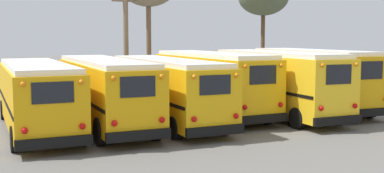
{
  "coord_description": "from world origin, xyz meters",
  "views": [
    {
      "loc": [
        -9.41,
        -21.46,
        4.04
      ],
      "look_at": [
        0.0,
        -0.12,
        1.61
      ],
      "focal_mm": 45.0,
      "sensor_mm": 36.0,
      "label": 1
    }
  ],
  "objects_px": {
    "school_bus_0": "(36,94)",
    "utility_pole": "(126,42)",
    "school_bus_3": "(211,81)",
    "school_bus_1": "(104,89)",
    "school_bus_5": "(311,77)",
    "school_bus_2": "(166,88)",
    "school_bus_4": "(276,81)"
  },
  "relations": [
    {
      "from": "school_bus_0",
      "to": "utility_pole",
      "type": "height_order",
      "value": "utility_pole"
    },
    {
      "from": "school_bus_1",
      "to": "school_bus_3",
      "type": "relative_size",
      "value": 1.08
    },
    {
      "from": "school_bus_3",
      "to": "school_bus_4",
      "type": "relative_size",
      "value": 1.01
    },
    {
      "from": "school_bus_0",
      "to": "school_bus_4",
      "type": "relative_size",
      "value": 1.05
    },
    {
      "from": "school_bus_1",
      "to": "utility_pole",
      "type": "relative_size",
      "value": 1.46
    },
    {
      "from": "school_bus_3",
      "to": "utility_pole",
      "type": "relative_size",
      "value": 1.35
    },
    {
      "from": "utility_pole",
      "to": "school_bus_0",
      "type": "bearing_deg",
      "value": -125.98
    },
    {
      "from": "school_bus_0",
      "to": "school_bus_5",
      "type": "bearing_deg",
      "value": 0.66
    },
    {
      "from": "school_bus_1",
      "to": "school_bus_4",
      "type": "height_order",
      "value": "school_bus_4"
    },
    {
      "from": "school_bus_3",
      "to": "school_bus_5",
      "type": "distance_m",
      "value": 5.85
    },
    {
      "from": "school_bus_0",
      "to": "school_bus_4",
      "type": "xyz_separation_m",
      "value": [
        11.64,
        -0.75,
        0.18
      ]
    },
    {
      "from": "school_bus_1",
      "to": "school_bus_4",
      "type": "relative_size",
      "value": 1.09
    },
    {
      "from": "school_bus_3",
      "to": "school_bus_4",
      "type": "height_order",
      "value": "school_bus_4"
    },
    {
      "from": "utility_pole",
      "to": "school_bus_3",
      "type": "bearing_deg",
      "value": -75.26
    },
    {
      "from": "school_bus_3",
      "to": "school_bus_5",
      "type": "relative_size",
      "value": 1.01
    },
    {
      "from": "school_bus_5",
      "to": "school_bus_2",
      "type": "bearing_deg",
      "value": -177.5
    },
    {
      "from": "school_bus_0",
      "to": "school_bus_3",
      "type": "relative_size",
      "value": 1.04
    },
    {
      "from": "school_bus_4",
      "to": "school_bus_5",
      "type": "distance_m",
      "value": 3.05
    },
    {
      "from": "school_bus_0",
      "to": "school_bus_2",
      "type": "xyz_separation_m",
      "value": [
        5.82,
        -0.21,
        0.03
      ]
    },
    {
      "from": "school_bus_4",
      "to": "school_bus_5",
      "type": "bearing_deg",
      "value": 17.46
    },
    {
      "from": "school_bus_3",
      "to": "utility_pole",
      "type": "xyz_separation_m",
      "value": [
        -2.16,
        8.22,
        1.96
      ]
    },
    {
      "from": "school_bus_4",
      "to": "school_bus_5",
      "type": "relative_size",
      "value": 1.0
    },
    {
      "from": "school_bus_5",
      "to": "utility_pole",
      "type": "bearing_deg",
      "value": 131.96
    },
    {
      "from": "school_bus_3",
      "to": "school_bus_2",
      "type": "bearing_deg",
      "value": -160.35
    },
    {
      "from": "school_bus_4",
      "to": "school_bus_0",
      "type": "bearing_deg",
      "value": 176.33
    },
    {
      "from": "school_bus_3",
      "to": "school_bus_4",
      "type": "distance_m",
      "value": 3.31
    },
    {
      "from": "school_bus_1",
      "to": "school_bus_2",
      "type": "distance_m",
      "value": 2.91
    },
    {
      "from": "school_bus_0",
      "to": "school_bus_4",
      "type": "height_order",
      "value": "school_bus_4"
    },
    {
      "from": "school_bus_3",
      "to": "school_bus_1",
      "type": "bearing_deg",
      "value": -171.42
    },
    {
      "from": "school_bus_1",
      "to": "school_bus_4",
      "type": "bearing_deg",
      "value": -4.56
    },
    {
      "from": "school_bus_5",
      "to": "school_bus_4",
      "type": "bearing_deg",
      "value": -162.54
    },
    {
      "from": "school_bus_3",
      "to": "school_bus_0",
      "type": "bearing_deg",
      "value": -174.58
    }
  ]
}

